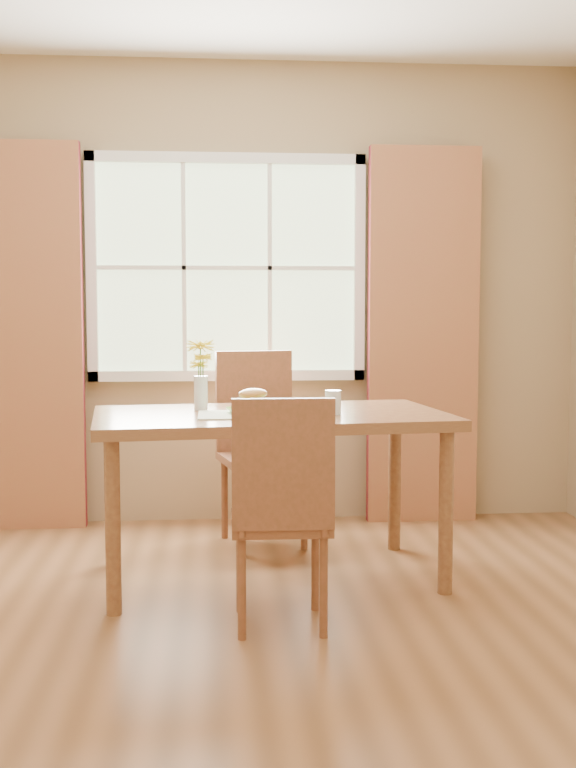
% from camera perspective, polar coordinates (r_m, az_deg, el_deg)
% --- Properties ---
extents(room, '(4.24, 3.84, 2.74)m').
position_cam_1_polar(room, '(3.43, -3.45, 6.20)').
color(room, brown).
rests_on(room, ground).
extents(window, '(1.62, 0.06, 1.32)m').
position_cam_1_polar(window, '(5.30, -3.90, 7.36)').
color(window, '#ACC494').
rests_on(window, room).
extents(curtain_left, '(0.65, 0.08, 2.20)m').
position_cam_1_polar(curtain_left, '(5.32, -16.35, 2.86)').
color(curtain_left, maroon).
rests_on(curtain_left, room).
extents(curtain_right, '(0.65, 0.08, 2.20)m').
position_cam_1_polar(curtain_right, '(5.35, 8.56, 3.01)').
color(curtain_right, maroon).
rests_on(curtain_right, room).
extents(dining_table, '(1.70, 1.07, 0.78)m').
position_cam_1_polar(dining_table, '(4.17, -1.12, -2.93)').
color(dining_table, brown).
rests_on(dining_table, room).
extents(chair_near, '(0.39, 0.39, 0.93)m').
position_cam_1_polar(chair_near, '(3.52, -0.42, -7.59)').
color(chair_near, brown).
rests_on(chair_near, room).
extents(chair_far, '(0.51, 0.51, 1.03)m').
position_cam_1_polar(chair_far, '(4.89, -1.86, -3.41)').
color(chair_far, brown).
rests_on(chair_far, room).
extents(placemat, '(0.45, 0.33, 0.01)m').
position_cam_1_polar(placemat, '(4.06, -2.55, -1.96)').
color(placemat, beige).
rests_on(placemat, dining_table).
extents(plate, '(0.31, 0.31, 0.01)m').
position_cam_1_polar(plate, '(4.05, -1.74, -1.83)').
color(plate, '#6CCB32').
rests_on(plate, placemat).
extents(croissant_sandwich, '(0.18, 0.16, 0.11)m').
position_cam_1_polar(croissant_sandwich, '(4.01, -2.24, -1.06)').
color(croissant_sandwich, '#F1A252').
rests_on(croissant_sandwich, plate).
extents(water_glass, '(0.07, 0.07, 0.11)m').
position_cam_1_polar(water_glass, '(4.09, 2.88, -1.21)').
color(water_glass, silver).
rests_on(water_glass, dining_table).
extents(flower_vase, '(0.14, 0.14, 0.33)m').
position_cam_1_polar(flower_vase, '(4.27, -5.57, 1.03)').
color(flower_vase, silver).
rests_on(flower_vase, dining_table).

